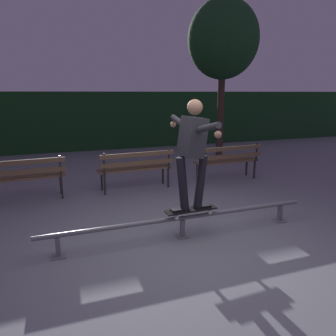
% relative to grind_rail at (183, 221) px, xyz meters
% --- Properties ---
extents(ground_plane, '(90.00, 90.00, 0.00)m').
position_rel_grind_rail_xyz_m(ground_plane, '(0.00, -0.30, -0.25)').
color(ground_plane, slate).
extents(hedge_backdrop, '(24.00, 1.20, 2.09)m').
position_rel_grind_rail_xyz_m(hedge_backdrop, '(0.00, 8.28, 0.79)').
color(hedge_backdrop, '#193D1E').
rests_on(hedge_backdrop, ground).
extents(grind_rail, '(4.05, 0.18, 0.32)m').
position_rel_grind_rail_xyz_m(grind_rail, '(0.00, 0.00, 0.00)').
color(grind_rail, slate).
rests_on(grind_rail, ground).
extents(skateboard, '(0.79, 0.24, 0.09)m').
position_rel_grind_rail_xyz_m(skateboard, '(0.13, 0.00, 0.15)').
color(skateboard, black).
rests_on(skateboard, grind_rail).
extents(skateboarder, '(0.62, 1.41, 1.56)m').
position_rel_grind_rail_xyz_m(skateboarder, '(0.14, 0.00, 1.08)').
color(skateboarder, black).
rests_on(skateboarder, skateboard).
extents(park_bench_leftmost, '(1.62, 0.49, 0.88)m').
position_rel_grind_rail_xyz_m(park_bench_leftmost, '(-2.28, 2.47, 0.29)').
color(park_bench_leftmost, '#282623').
rests_on(park_bench_leftmost, ground).
extents(park_bench_left_center, '(1.62, 0.49, 0.88)m').
position_rel_grind_rail_xyz_m(park_bench_left_center, '(-0.04, 2.47, 0.29)').
color(park_bench_left_center, '#282623').
rests_on(park_bench_left_center, ground).
extents(park_bench_right_center, '(1.62, 0.49, 0.88)m').
position_rel_grind_rail_xyz_m(park_bench_right_center, '(2.20, 2.47, 0.29)').
color(park_bench_right_center, '#282623').
rests_on(park_bench_right_center, ground).
extents(tree_far_right, '(2.21, 2.21, 4.88)m').
position_rel_grind_rail_xyz_m(tree_far_right, '(3.56, 5.40, 3.39)').
color(tree_far_right, '#3D2D23').
rests_on(tree_far_right, ground).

